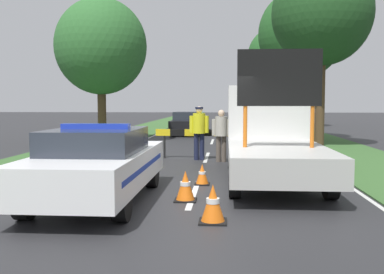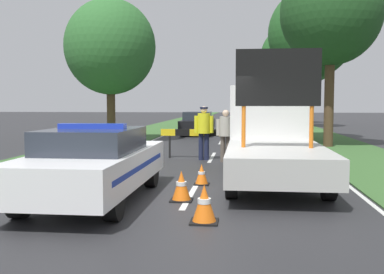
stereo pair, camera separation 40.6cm
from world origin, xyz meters
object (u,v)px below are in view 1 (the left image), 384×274
object	(u,v)px
road_barrier	(199,134)
roadside_tree_mid_left	(322,14)
traffic_cone_centre_front	(262,152)
roadside_tree_far_left	(275,56)
traffic_cone_near_truck	(185,186)
police_officer	(199,128)
pedestrian_civilian	(221,131)
queued_car_sedan_silver	(256,128)
police_car	(98,163)
queued_car_sedan_black	(188,123)
traffic_cone_near_police	(213,204)
queued_car_hatch_blue	(244,118)
roadside_tree_near_left	(293,52)
work_truck	(269,132)
roadside_tree_mid_right	(101,47)
traffic_cone_behind_barrier	(202,175)
roadside_tree_near_right	(301,34)

from	to	relation	value
road_barrier	roadside_tree_mid_left	bearing A→B (deg)	42.08
traffic_cone_centre_front	roadside_tree_far_left	world-z (taller)	roadside_tree_far_left
traffic_cone_near_truck	roadside_tree_far_left	size ratio (longest dim) A/B	0.07
police_officer	roadside_tree_far_left	xyz separation A→B (m)	(5.37, 27.40, 5.15)
traffic_cone_near_truck	pedestrian_civilian	bearing A→B (deg)	83.87
roadside_tree_far_left	traffic_cone_near_truck	bearing A→B (deg)	-98.86
queued_car_sedan_silver	roadside_tree_far_left	xyz separation A→B (m)	(3.12, 22.12, 5.43)
traffic_cone_near_truck	roadside_tree_far_left	bearing A→B (deg)	81.14
police_car	queued_car_sedan_black	world-z (taller)	police_car
traffic_cone_near_police	police_car	bearing A→B (deg)	148.07
queued_car_sedan_silver	roadside_tree_far_left	world-z (taller)	roadside_tree_far_left
queued_car_hatch_blue	roadside_tree_far_left	size ratio (longest dim) A/B	0.49
police_car	roadside_tree_mid_left	bearing A→B (deg)	65.97
queued_car_sedan_black	roadside_tree_near_left	xyz separation A→B (m)	(7.53, 9.19, 5.19)
pedestrian_civilian	queued_car_hatch_blue	xyz separation A→B (m)	(1.52, 19.22, -0.18)
traffic_cone_near_truck	queued_car_hatch_blue	xyz separation A→B (m)	(2.15, 25.13, 0.52)
work_truck	queued_car_sedan_silver	bearing A→B (deg)	-92.09
roadside_tree_near_left	roadside_tree_mid_left	xyz separation A→B (m)	(-1.12, -16.12, -0.16)
traffic_cone_near_truck	roadside_tree_mid_right	xyz separation A→B (m)	(-5.24, 12.80, 4.32)
road_barrier	queued_car_hatch_blue	distance (m)	18.51
police_car	traffic_cone_centre_front	world-z (taller)	police_car
work_truck	traffic_cone_behind_barrier	distance (m)	2.42
traffic_cone_near_truck	traffic_cone_centre_front	bearing A→B (deg)	73.26
traffic_cone_centre_front	roadside_tree_mid_left	size ratio (longest dim) A/B	0.06
police_officer	roadside_tree_near_left	size ratio (longest dim) A/B	0.21
queued_car_hatch_blue	roadside_tree_mid_right	world-z (taller)	roadside_tree_mid_right
traffic_cone_centre_front	queued_car_sedan_black	world-z (taller)	queued_car_sedan_black
traffic_cone_near_truck	roadside_tree_far_left	xyz separation A→B (m)	(5.26, 33.75, 5.93)
traffic_cone_centre_front	queued_car_sedan_silver	bearing A→B (deg)	88.58
queued_car_hatch_blue	police_officer	bearing A→B (deg)	83.12
roadside_tree_near_right	roadside_tree_far_left	distance (m)	18.52
traffic_cone_centre_front	roadside_tree_mid_right	xyz separation A→B (m)	(-7.26, 6.10, 4.37)
traffic_cone_centre_front	pedestrian_civilian	bearing A→B (deg)	-150.46
roadside_tree_near_left	roadside_tree_mid_left	world-z (taller)	roadside_tree_near_left
police_car	work_truck	world-z (taller)	work_truck
roadside_tree_near_right	queued_car_hatch_blue	bearing A→B (deg)	104.13
traffic_cone_centre_front	roadside_tree_mid_left	world-z (taller)	roadside_tree_mid_left
work_truck	traffic_cone_near_police	xyz separation A→B (m)	(-1.34, -4.80, -0.84)
police_car	traffic_cone_centre_front	distance (m)	7.79
police_officer	queued_car_sedan_black	world-z (taller)	police_officer
pedestrian_civilian	roadside_tree_near_right	size ratio (longest dim) A/B	0.22
pedestrian_civilian	police_officer	bearing A→B (deg)	140.34
queued_car_sedan_black	work_truck	bearing A→B (deg)	102.94
roadside_tree_near_left	traffic_cone_centre_front	bearing A→B (deg)	-100.86
queued_car_sedan_black	roadside_tree_near_right	xyz separation A→B (m)	(6.17, -3.04, 4.74)
roadside_tree_far_left	queued_car_sedan_silver	bearing A→B (deg)	-98.04
road_barrier	roadside_tree_near_right	size ratio (longest dim) A/B	0.39
queued_car_sedan_black	queued_car_hatch_blue	xyz separation A→B (m)	(3.68, 6.84, 0.10)
police_car	queued_car_sedan_silver	bearing A→B (deg)	77.71
traffic_cone_centre_front	traffic_cone_behind_barrier	size ratio (longest dim) A/B	0.99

